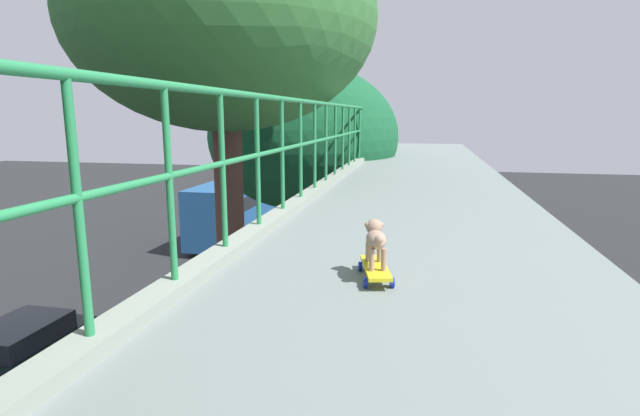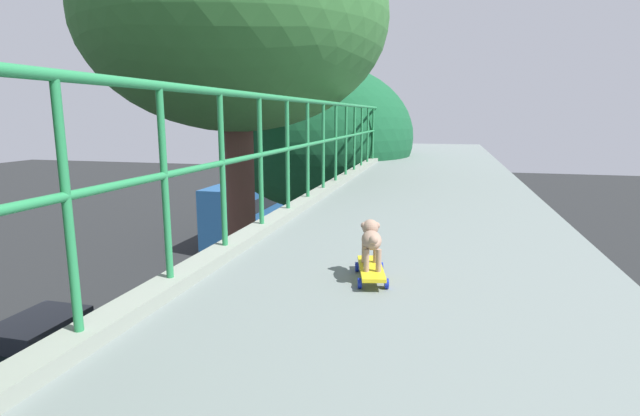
% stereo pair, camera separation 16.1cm
% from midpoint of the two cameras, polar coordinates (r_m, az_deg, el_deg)
% --- Properties ---
extents(green_railing, '(0.20, 34.36, 1.29)m').
position_cam_midpoint_polar(green_railing, '(2.26, -33.98, -10.98)').
color(green_railing, gray).
rests_on(green_railing, overpass_deck).
extents(car_black_fourth, '(1.91, 4.39, 1.45)m').
position_cam_midpoint_polar(car_black_fourth, '(15.14, -32.53, -14.33)').
color(car_black_fourth, black).
rests_on(car_black_fourth, ground).
extents(car_yellow_cab_fifth, '(1.91, 4.23, 1.62)m').
position_cam_midpoint_polar(car_yellow_cab_fifth, '(15.93, -12.14, -11.54)').
color(car_yellow_cab_fifth, yellow).
rests_on(car_yellow_cab_fifth, ground).
extents(city_bus, '(2.49, 11.88, 3.22)m').
position_cam_midpoint_polar(city_bus, '(28.54, -8.65, 0.87)').
color(city_bus, '#1F4D82').
rests_on(city_bus, ground).
extents(roadside_tree_mid, '(5.26, 5.26, 10.21)m').
position_cam_midpoint_polar(roadside_tree_mid, '(9.02, -11.82, 20.32)').
color(roadside_tree_mid, '#52352D').
rests_on(roadside_tree_mid, ground).
extents(roadside_tree_far, '(5.29, 5.29, 8.13)m').
position_cam_midpoint_polar(roadside_tree_far, '(13.82, -2.29, 8.21)').
color(roadside_tree_far, '#483020').
rests_on(roadside_tree_far, ground).
extents(toy_skateboard, '(0.28, 0.55, 0.09)m').
position_cam_midpoint_polar(toy_skateboard, '(3.33, 5.13, -7.11)').
color(toy_skateboard, gold).
rests_on(toy_skateboard, overpass_deck).
extents(small_dog, '(0.19, 0.35, 0.30)m').
position_cam_midpoint_polar(small_dog, '(3.29, 5.14, -3.53)').
color(small_dog, '#A07F6A').
rests_on(small_dog, toy_skateboard).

